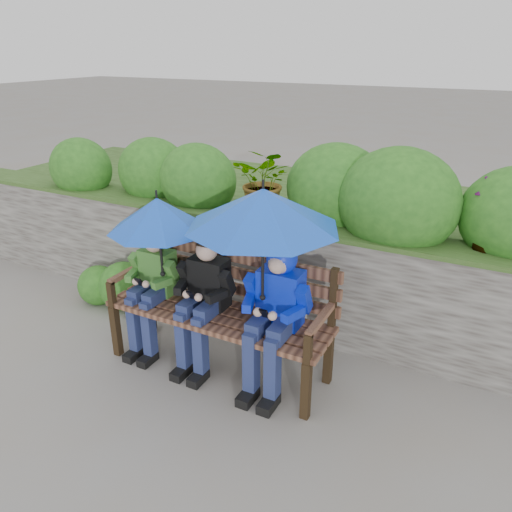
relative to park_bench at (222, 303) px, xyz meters
The scene contains 8 objects.
ground 0.60m from the park_bench, 10.58° to the left, with size 60.00×60.00×0.00m, color gray.
garden_backdrop 1.67m from the park_bench, 81.49° to the left, with size 8.00×2.86×1.76m.
park_bench is the anchor object (origin of this frame).
boy_left 0.63m from the park_bench, behind, with size 0.43×0.49×1.06m.
boy_middle 0.16m from the park_bench, 145.85° to the right, with size 0.45×0.53×1.10m.
boy_right 0.52m from the park_bench, ahead, with size 0.49×0.59×1.14m.
umbrella_left 0.86m from the park_bench, 169.89° to the right, with size 0.79×0.79×0.72m.
umbrella_right 0.98m from the park_bench, 15.50° to the right, with size 1.08×1.08×0.89m.
Camera 1 is at (1.61, -3.01, 2.44)m, focal length 35.00 mm.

